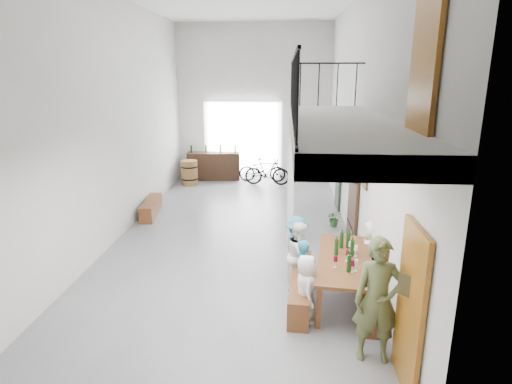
# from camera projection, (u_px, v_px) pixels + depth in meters

# --- Properties ---
(floor) EXTENTS (12.00, 12.00, 0.00)m
(floor) POSITION_uv_depth(u_px,v_px,m) (235.00, 236.00, 10.30)
(floor) COLOR slate
(floor) RESTS_ON ground
(room_walls) EXTENTS (12.00, 12.00, 12.00)m
(room_walls) POSITION_uv_depth(u_px,v_px,m) (233.00, 84.00, 9.35)
(room_walls) COLOR silver
(room_walls) RESTS_ON ground
(gateway_portal) EXTENTS (2.80, 0.08, 2.80)m
(gateway_portal) POSITION_uv_depth(u_px,v_px,m) (243.00, 141.00, 15.66)
(gateway_portal) COLOR white
(gateway_portal) RESTS_ON ground
(right_wall_decor) EXTENTS (0.07, 8.28, 5.07)m
(right_wall_decor) POSITION_uv_depth(u_px,v_px,m) (368.00, 188.00, 7.85)
(right_wall_decor) COLOR #935816
(right_wall_decor) RESTS_ON ground
(balcony) EXTENTS (1.52, 5.62, 4.00)m
(balcony) POSITION_uv_depth(u_px,v_px,m) (340.00, 130.00, 6.36)
(balcony) COLOR silver
(balcony) RESTS_ON ground
(tasting_table) EXTENTS (1.14, 2.24, 0.79)m
(tasting_table) POSITION_uv_depth(u_px,v_px,m) (345.00, 263.00, 7.19)
(tasting_table) COLOR brown
(tasting_table) RESTS_ON ground
(bench_inner) EXTENTS (0.47, 2.08, 0.47)m
(bench_inner) POSITION_uv_depth(u_px,v_px,m) (300.00, 286.00, 7.36)
(bench_inner) COLOR brown
(bench_inner) RESTS_ON ground
(bench_wall) EXTENTS (0.45, 2.14, 0.49)m
(bench_wall) POSITION_uv_depth(u_px,v_px,m) (366.00, 290.00, 7.23)
(bench_wall) COLOR brown
(bench_wall) RESTS_ON ground
(tableware) EXTENTS (0.46, 1.04, 0.35)m
(tableware) POSITION_uv_depth(u_px,v_px,m) (347.00, 250.00, 7.12)
(tableware) COLOR black
(tableware) RESTS_ON tasting_table
(side_bench) EXTENTS (0.50, 1.55, 0.43)m
(side_bench) POSITION_uv_depth(u_px,v_px,m) (151.00, 208.00, 11.77)
(side_bench) COLOR brown
(side_bench) RESTS_ON ground
(oak_barrel) EXTENTS (0.58, 0.58, 0.86)m
(oak_barrel) POSITION_uv_depth(u_px,v_px,m) (190.00, 173.00, 14.98)
(oak_barrel) COLOR brown
(oak_barrel) RESTS_ON ground
(serving_counter) EXTENTS (1.93, 0.69, 1.00)m
(serving_counter) POSITION_uv_depth(u_px,v_px,m) (214.00, 166.00, 15.69)
(serving_counter) COLOR #3D2316
(serving_counter) RESTS_ON ground
(counter_bottles) EXTENTS (1.65, 0.21, 0.28)m
(counter_bottles) POSITION_uv_depth(u_px,v_px,m) (213.00, 149.00, 15.53)
(counter_bottles) COLOR black
(counter_bottles) RESTS_ON serving_counter
(guest_left_a) EXTENTS (0.41, 0.58, 1.10)m
(guest_left_a) POSITION_uv_depth(u_px,v_px,m) (306.00, 289.00, 6.64)
(guest_left_a) COLOR white
(guest_left_a) RESTS_ON ground
(guest_left_b) EXTENTS (0.41, 0.50, 1.17)m
(guest_left_b) POSITION_uv_depth(u_px,v_px,m) (304.00, 273.00, 7.09)
(guest_left_b) COLOR teal
(guest_left_b) RESTS_ON ground
(guest_left_c) EXTENTS (0.62, 0.71, 1.26)m
(guest_left_c) POSITION_uv_depth(u_px,v_px,m) (300.00, 256.00, 7.65)
(guest_left_c) COLOR white
(guest_left_c) RESTS_ON ground
(guest_left_d) EXTENTS (0.64, 0.88, 1.23)m
(guest_left_d) POSITION_uv_depth(u_px,v_px,m) (296.00, 248.00, 8.04)
(guest_left_d) COLOR teal
(guest_left_d) RESTS_ON ground
(guest_right_a) EXTENTS (0.60, 0.82, 1.29)m
(guest_right_a) POSITION_uv_depth(u_px,v_px,m) (387.00, 283.00, 6.61)
(guest_right_a) COLOR red
(guest_right_a) RESTS_ON ground
(guest_right_b) EXTENTS (0.62, 1.14, 1.17)m
(guest_right_b) POSITION_uv_depth(u_px,v_px,m) (377.00, 269.00, 7.24)
(guest_right_b) COLOR black
(guest_right_b) RESTS_ON ground
(guest_right_c) EXTENTS (0.46, 0.63, 1.18)m
(guest_right_c) POSITION_uv_depth(u_px,v_px,m) (371.00, 252.00, 7.91)
(guest_right_c) COLOR white
(guest_right_c) RESTS_ON ground
(host_standing) EXTENTS (0.65, 0.44, 1.75)m
(host_standing) POSITION_uv_depth(u_px,v_px,m) (378.00, 301.00, 5.66)
(host_standing) COLOR #505A32
(host_standing) RESTS_ON ground
(potted_plant) EXTENTS (0.45, 0.42, 0.41)m
(potted_plant) POSITION_uv_depth(u_px,v_px,m) (334.00, 218.00, 10.92)
(potted_plant) COLOR #21531D
(potted_plant) RESTS_ON ground
(bicycle_near) EXTENTS (1.67, 0.58, 0.88)m
(bicycle_near) POSITION_uv_depth(u_px,v_px,m) (262.00, 170.00, 15.37)
(bicycle_near) COLOR black
(bicycle_near) RESTS_ON ground
(bicycle_far) EXTENTS (1.60, 0.54, 0.95)m
(bicycle_far) POSITION_uv_depth(u_px,v_px,m) (267.00, 172.00, 14.91)
(bicycle_far) COLOR black
(bicycle_far) RESTS_ON ground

